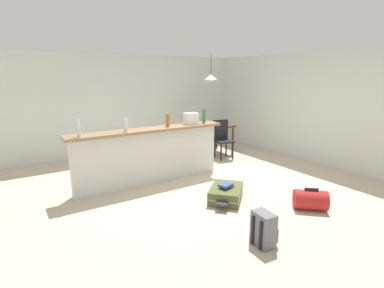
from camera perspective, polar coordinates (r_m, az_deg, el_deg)
ground_plane at (r=5.66m, az=1.33°, el=-7.73°), size 13.00×13.00×0.05m
wall_back at (r=8.03m, az=-11.03°, el=7.61°), size 6.60×0.10×2.50m
wall_right at (r=7.66m, az=19.43°, el=6.85°), size 0.10×6.00×2.50m
partition_half_wall at (r=5.57m, az=-8.02°, el=-2.58°), size 2.80×0.20×0.99m
bar_countertop at (r=5.45m, az=-8.19°, el=2.69°), size 2.96×0.40×0.05m
bottle_clear at (r=4.96m, az=-20.99°, el=2.78°), size 0.06×0.06×0.27m
bottle_white at (r=5.21m, az=-12.60°, el=3.61°), size 0.06×0.06×0.23m
bottle_amber at (r=5.61m, az=-4.72°, el=4.61°), size 0.07×0.07×0.24m
bottle_green at (r=6.03m, az=2.30°, el=5.39°), size 0.06×0.06×0.28m
grocery_bag at (r=5.89m, az=-0.18°, el=4.94°), size 0.26×0.18×0.22m
dining_table at (r=7.61m, az=3.42°, el=2.95°), size 1.10×0.80×0.74m
dining_chair_near_partition at (r=7.25m, az=5.86°, el=1.33°), size 0.46×0.46×0.93m
pendant_lamp at (r=7.60m, az=3.64°, el=12.71°), size 0.34×0.34×0.68m
suitcase_flat_olive at (r=4.92m, az=6.53°, el=-9.41°), size 0.84×0.83×0.22m
backpack_grey at (r=3.76m, az=13.64°, el=-15.68°), size 0.27×0.29×0.42m
duffel_bag_red at (r=4.89m, az=21.80°, el=-9.95°), size 0.56×0.55×0.34m
book_stack at (r=4.87m, az=6.59°, el=-7.85°), size 0.30×0.24×0.07m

